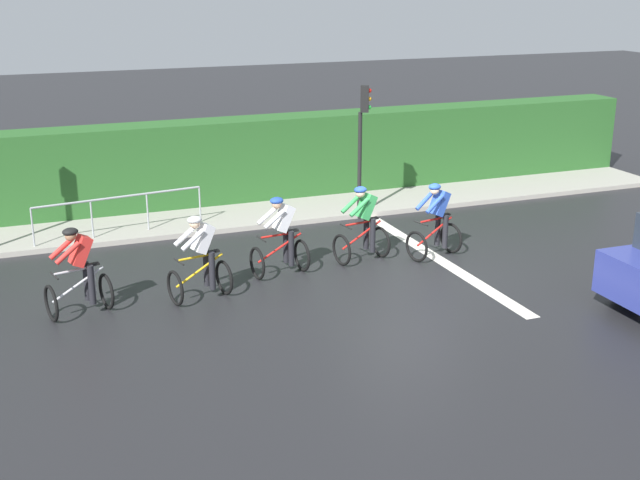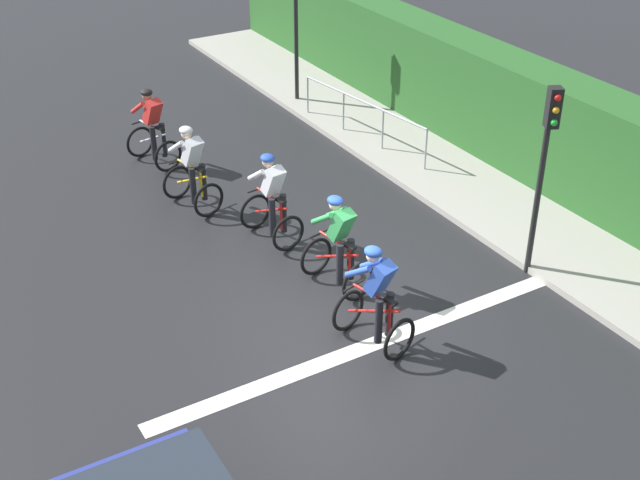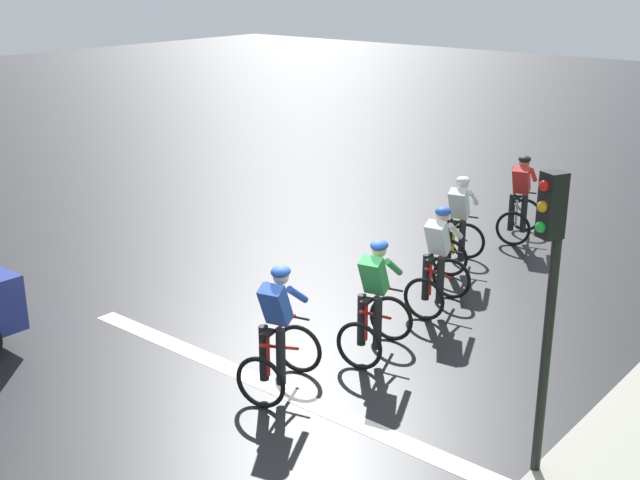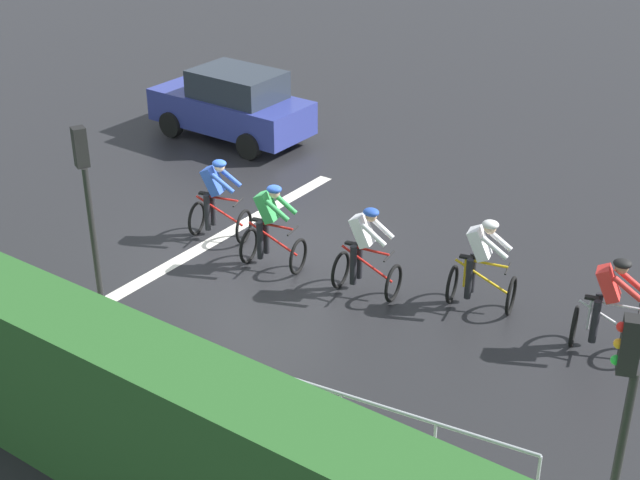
# 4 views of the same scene
# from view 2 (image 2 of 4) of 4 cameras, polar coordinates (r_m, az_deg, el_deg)

# --- Properties ---
(ground_plane) EXTENTS (80.00, 80.00, 0.00)m
(ground_plane) POSITION_cam_2_polar(r_m,az_deg,el_deg) (13.31, 1.07, -5.38)
(ground_plane) COLOR black
(sidewalk_kerb) EXTENTS (2.80, 24.00, 0.12)m
(sidewalk_kerb) POSITION_cam_2_polar(r_m,az_deg,el_deg) (17.22, 11.55, 3.22)
(sidewalk_kerb) COLOR #9E998E
(sidewalk_kerb) RESTS_ON ground
(stone_wall_low) EXTENTS (0.44, 24.00, 0.46)m
(stone_wall_low) POSITION_cam_2_polar(r_m,az_deg,el_deg) (17.71, 13.81, 4.37)
(stone_wall_low) COLOR gray
(stone_wall_low) RESTS_ON ground
(hedge_wall) EXTENTS (1.10, 24.00, 2.27)m
(hedge_wall) POSITION_cam_2_polar(r_m,az_deg,el_deg) (17.54, 14.89, 7.21)
(hedge_wall) COLOR #265623
(hedge_wall) RESTS_ON ground
(road_marking_stop_line) EXTENTS (7.00, 0.30, 0.01)m
(road_marking_stop_line) POSITION_cam_2_polar(r_m,az_deg,el_deg) (12.76, 3.01, -7.22)
(road_marking_stop_line) COLOR silver
(road_marking_stop_line) RESTS_ON ground
(cyclist_lead) EXTENTS (0.92, 1.21, 1.66)m
(cyclist_lead) POSITION_cam_2_polar(r_m,az_deg,el_deg) (18.14, -11.18, 7.30)
(cyclist_lead) COLOR black
(cyclist_lead) RESTS_ON ground
(cyclist_second) EXTENTS (0.90, 1.20, 1.66)m
(cyclist_second) POSITION_cam_2_polar(r_m,az_deg,el_deg) (16.23, -8.60, 4.65)
(cyclist_second) COLOR black
(cyclist_second) RESTS_ON ground
(cyclist_mid) EXTENTS (0.81, 1.16, 1.66)m
(cyclist_mid) POSITION_cam_2_polar(r_m,az_deg,el_deg) (14.99, -3.25, 2.66)
(cyclist_mid) COLOR black
(cyclist_mid) RESTS_ON ground
(cyclist_fourth) EXTENTS (0.87, 1.19, 1.66)m
(cyclist_fourth) POSITION_cam_2_polar(r_m,az_deg,el_deg) (13.63, 1.25, -0.40)
(cyclist_fourth) COLOR black
(cyclist_fourth) RESTS_ON ground
(cyclist_trailing) EXTENTS (0.93, 1.22, 1.66)m
(cyclist_trailing) POSITION_cam_2_polar(r_m,az_deg,el_deg) (12.37, 3.79, -4.07)
(cyclist_trailing) COLOR black
(cyclist_trailing) RESTS_ON ground
(traffic_light_near_crossing) EXTENTS (0.27, 0.29, 3.34)m
(traffic_light_near_crossing) POSITION_cam_2_polar(r_m,az_deg,el_deg) (13.78, 14.92, 5.59)
(traffic_light_near_crossing) COLOR black
(traffic_light_near_crossing) RESTS_ON ground
(traffic_light_far_junction) EXTENTS (0.26, 0.30, 3.34)m
(traffic_light_far_junction) POSITION_cam_2_polar(r_m,az_deg,el_deg) (20.60, -1.51, 14.93)
(traffic_light_far_junction) COLOR black
(traffic_light_far_junction) RESTS_ON ground
(pedestrian_railing_kerbside) EXTENTS (0.59, 3.95, 1.03)m
(pedestrian_railing_kerbside) POSITION_cam_2_polar(r_m,az_deg,el_deg) (18.81, 2.90, 8.74)
(pedestrian_railing_kerbside) COLOR #999EA3
(pedestrian_railing_kerbside) RESTS_ON ground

